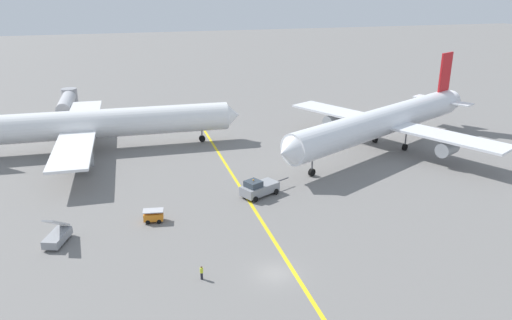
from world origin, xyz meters
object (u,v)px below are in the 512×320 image
airliner_being_pushed (383,122)px  jet_bridge (67,101)px  gse_stair_truck_yellow (57,236)px  airliner_at_gate_left (91,125)px  ground_crew_marshaller_foreground (202,272)px  pushback_tug (259,188)px  gse_baggage_cart_trailing (153,216)px

airliner_being_pushed → jet_bridge: 74.12m
airliner_being_pushed → gse_stair_truck_yellow: bearing=-159.7°
airliner_at_gate_left → jet_bridge: (-6.10, 27.55, -0.99)m
airliner_at_gate_left → ground_crew_marshaller_foreground: bearing=-76.2°
airliner_being_pushed → ground_crew_marshaller_foreground: (-41.74, -34.25, -4.80)m
airliner_at_gate_left → pushback_tug: airliner_at_gate_left is taller
airliner_being_pushed → pushback_tug: (-29.28, -14.48, -4.35)m
gse_stair_truck_yellow → jet_bridge: 64.82m
airliner_being_pushed → jet_bridge: bearing=144.2°
airliner_being_pushed → gse_stair_truck_yellow: (-57.55, -21.34, -4.62)m
jet_bridge → gse_baggage_cart_trailing: bearing=-76.8°
gse_baggage_cart_trailing → ground_crew_marshaller_foreground: size_ratio=1.81×
pushback_tug → gse_baggage_cart_trailing: bearing=-165.3°
ground_crew_marshaller_foreground → gse_stair_truck_yellow: bearing=140.8°
pushback_tug → ground_crew_marshaller_foreground: size_ratio=5.47×
airliner_being_pushed → gse_stair_truck_yellow: airliner_being_pushed is taller
gse_stair_truck_yellow → jet_bridge: (-2.55, 64.70, 3.06)m
airliner_at_gate_left → gse_baggage_cart_trailing: size_ratio=19.69×
airliner_being_pushed → gse_baggage_cart_trailing: 49.45m
pushback_tug → jet_bridge: 65.59m
gse_baggage_cart_trailing → jet_bridge: size_ratio=0.16×
airliner_being_pushed → ground_crew_marshaller_foreground: airliner_being_pushed is taller
airliner_at_gate_left → airliner_being_pushed: 56.27m
airliner_at_gate_left → gse_stair_truck_yellow: bearing=-95.5°
gse_baggage_cart_trailing → gse_stair_truck_yellow: (-12.04, -2.60, 0.16)m
airliner_at_gate_left → pushback_tug: 39.27m
airliner_at_gate_left → airliner_being_pushed: bearing=-16.3°
airliner_at_gate_left → gse_baggage_cart_trailing: (8.49, -34.55, -4.21)m
gse_baggage_cart_trailing → gse_stair_truck_yellow: gse_stair_truck_yellow is taller
ground_crew_marshaller_foreground → jet_bridge: size_ratio=0.09×
gse_stair_truck_yellow → jet_bridge: jet_bridge is taller
gse_stair_truck_yellow → jet_bridge: size_ratio=0.27×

